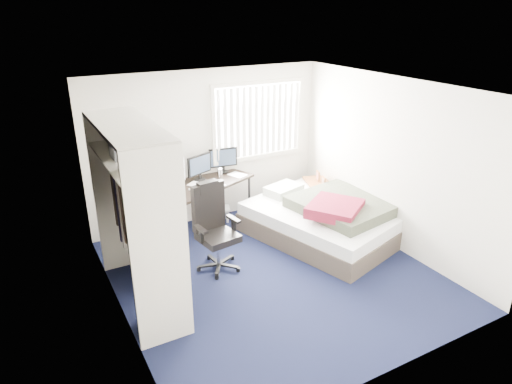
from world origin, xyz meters
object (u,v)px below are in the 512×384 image
Objects in this scene: desk at (202,181)px; bed at (325,219)px; nightstand at (320,187)px; office_chair at (215,236)px.

desk reaches higher than bed.
desk is 0.69× the size of bed.
desk is 2.02m from bed.
nightstand is (2.02, -0.38, -0.35)m from desk.
desk is 1.27m from office_chair.
desk reaches higher than nightstand.
bed is (1.55, -1.20, -0.52)m from desk.
desk is at bearing 142.31° from bed.
desk reaches higher than office_chair.
bed is (-0.48, -0.81, -0.17)m from nightstand.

